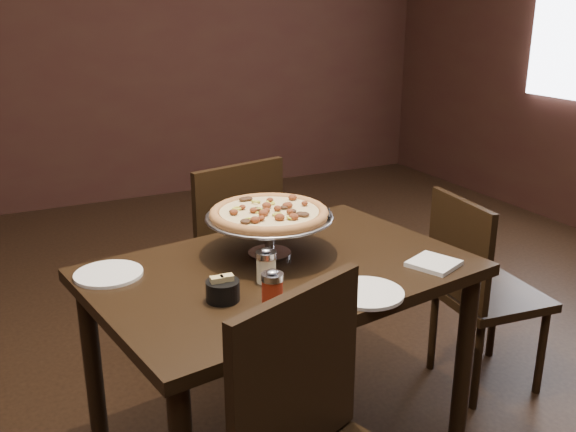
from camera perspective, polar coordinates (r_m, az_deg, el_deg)
name	(u,v)px	position (r m, az deg, el deg)	size (l,w,h in m)	color
room	(297,56)	(1.87, 0.77, 14.08)	(6.04, 7.04, 2.84)	black
dining_table	(281,294)	(2.10, -0.62, -6.95)	(1.29, 0.96, 0.74)	black
pizza_stand	(269,214)	(2.11, -1.68, 0.20)	(0.43, 0.43, 0.18)	#B4B4BB
parmesan_shaker	(266,266)	(1.94, -1.95, -4.45)	(0.06, 0.06, 0.11)	#FAF5C2
pepper_flake_shaker	(272,289)	(1.79, -1.40, -6.48)	(0.06, 0.06, 0.11)	maroon
packet_caddy	(223,290)	(1.84, -5.83, -6.54)	(0.10, 0.10, 0.08)	black
napkin_stack	(434,263)	(2.12, 12.83, -4.13)	(0.14, 0.14, 0.01)	silver
plate_left	(109,274)	(2.07, -15.66, -4.98)	(0.21, 0.21, 0.01)	white
plate_near	(366,293)	(1.88, 6.97, -6.80)	(0.22, 0.22, 0.01)	white
serving_spatula	(328,215)	(2.12, 3.54, 0.10)	(0.13, 0.13, 0.02)	#B4B4BB
chair_far	(225,253)	(2.82, -5.64, -3.28)	(0.52, 0.52, 0.92)	black
chair_side	(478,286)	(2.73, 16.56, -5.95)	(0.43, 0.43, 0.83)	black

